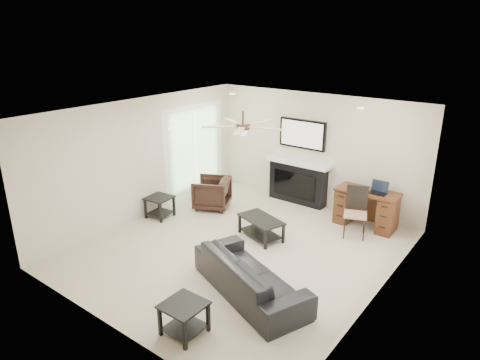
{
  "coord_description": "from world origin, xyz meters",
  "views": [
    {
      "loc": [
        4.18,
        -5.5,
        3.78
      ],
      "look_at": [
        -0.23,
        0.33,
        1.19
      ],
      "focal_mm": 32.0,
      "sensor_mm": 36.0,
      "label": 1
    }
  ],
  "objects_px": {
    "fireplace_unit": "(298,162)",
    "desk": "(366,209)",
    "coffee_table": "(261,228)",
    "armchair": "(212,193)",
    "sofa": "(250,275)"
  },
  "relations": [
    {
      "from": "armchair",
      "to": "coffee_table",
      "type": "relative_size",
      "value": 0.84
    },
    {
      "from": "fireplace_unit",
      "to": "desk",
      "type": "xyz_separation_m",
      "value": [
        1.75,
        -0.29,
        -0.57
      ]
    },
    {
      "from": "armchair",
      "to": "fireplace_unit",
      "type": "height_order",
      "value": "fireplace_unit"
    },
    {
      "from": "coffee_table",
      "to": "fireplace_unit",
      "type": "xyz_separation_m",
      "value": [
        -0.36,
        1.98,
        0.75
      ]
    },
    {
      "from": "armchair",
      "to": "fireplace_unit",
      "type": "relative_size",
      "value": 0.4
    },
    {
      "from": "coffee_table",
      "to": "fireplace_unit",
      "type": "relative_size",
      "value": 0.47
    },
    {
      "from": "sofa",
      "to": "fireplace_unit",
      "type": "bearing_deg",
      "value": -49.12
    },
    {
      "from": "fireplace_unit",
      "to": "sofa",
      "type": "bearing_deg",
      "value": -70.6
    },
    {
      "from": "armchair",
      "to": "desk",
      "type": "height_order",
      "value": "desk"
    },
    {
      "from": "fireplace_unit",
      "to": "coffee_table",
      "type": "bearing_deg",
      "value": -79.67
    },
    {
      "from": "coffee_table",
      "to": "desk",
      "type": "height_order",
      "value": "desk"
    },
    {
      "from": "fireplace_unit",
      "to": "desk",
      "type": "distance_m",
      "value": 1.86
    },
    {
      "from": "armchair",
      "to": "coffee_table",
      "type": "height_order",
      "value": "armchair"
    },
    {
      "from": "desk",
      "to": "coffee_table",
      "type": "bearing_deg",
      "value": -129.32
    },
    {
      "from": "armchair",
      "to": "coffee_table",
      "type": "bearing_deg",
      "value": 46.3
    }
  ]
}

